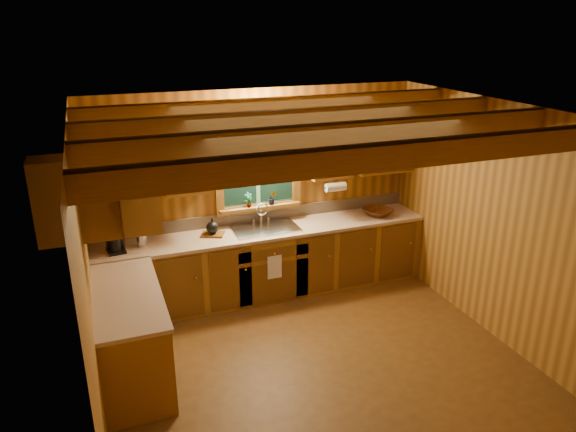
{
  "coord_description": "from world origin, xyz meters",
  "views": [
    {
      "loc": [
        -1.94,
        -4.36,
        3.39
      ],
      "look_at": [
        0.0,
        0.8,
        1.35
      ],
      "focal_mm": 33.54,
      "sensor_mm": 36.0,
      "label": 1
    }
  ],
  "objects_px": {
    "cutting_board": "(213,234)",
    "sink": "(266,232)",
    "wicker_basket": "(378,212)",
    "coffee_maker": "(115,238)"
  },
  "relations": [
    {
      "from": "cutting_board",
      "to": "wicker_basket",
      "type": "relative_size",
      "value": 0.72
    },
    {
      "from": "wicker_basket",
      "to": "coffee_maker",
      "type": "bearing_deg",
      "value": 179.64
    },
    {
      "from": "coffee_maker",
      "to": "wicker_basket",
      "type": "xyz_separation_m",
      "value": [
        3.37,
        -0.02,
        -0.12
      ]
    },
    {
      "from": "cutting_board",
      "to": "wicker_basket",
      "type": "height_order",
      "value": "wicker_basket"
    },
    {
      "from": "sink",
      "to": "cutting_board",
      "type": "xyz_separation_m",
      "value": [
        -0.67,
        0.03,
        0.06
      ]
    },
    {
      "from": "coffee_maker",
      "to": "cutting_board",
      "type": "bearing_deg",
      "value": -4.56
    },
    {
      "from": "sink",
      "to": "wicker_basket",
      "type": "distance_m",
      "value": 1.57
    },
    {
      "from": "coffee_maker",
      "to": "cutting_board",
      "type": "relative_size",
      "value": 1.24
    },
    {
      "from": "cutting_board",
      "to": "sink",
      "type": "bearing_deg",
      "value": 21.4
    },
    {
      "from": "coffee_maker",
      "to": "wicker_basket",
      "type": "bearing_deg",
      "value": -8.43
    }
  ]
}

